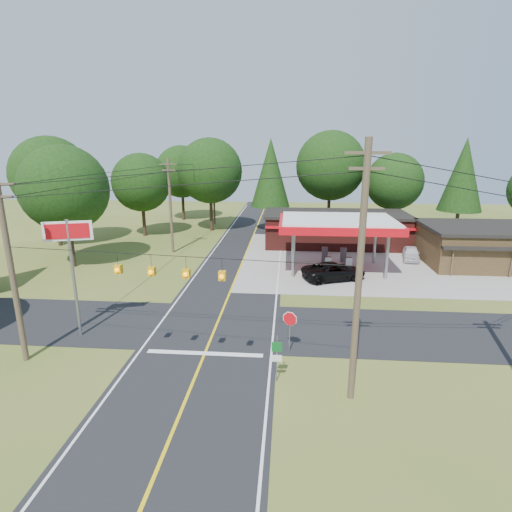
# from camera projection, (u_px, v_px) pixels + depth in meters

# --- Properties ---
(ground) EXTENTS (120.00, 120.00, 0.00)m
(ground) POSITION_uv_depth(u_px,v_px,m) (216.00, 326.00, 25.65)
(ground) COLOR #485B20
(ground) RESTS_ON ground
(main_highway) EXTENTS (8.00, 120.00, 0.02)m
(main_highway) POSITION_uv_depth(u_px,v_px,m) (216.00, 326.00, 25.65)
(main_highway) COLOR black
(main_highway) RESTS_ON ground
(cross_road) EXTENTS (70.00, 7.00, 0.02)m
(cross_road) POSITION_uv_depth(u_px,v_px,m) (216.00, 326.00, 25.65)
(cross_road) COLOR black
(cross_road) RESTS_ON ground
(lane_center_yellow) EXTENTS (0.15, 110.00, 0.00)m
(lane_center_yellow) POSITION_uv_depth(u_px,v_px,m) (216.00, 325.00, 25.65)
(lane_center_yellow) COLOR yellow
(lane_center_yellow) RESTS_ON main_highway
(gas_canopy) EXTENTS (10.60, 7.40, 4.88)m
(gas_canopy) POSITION_uv_depth(u_px,v_px,m) (338.00, 225.00, 36.32)
(gas_canopy) COLOR gray
(gas_canopy) RESTS_ON ground
(convenience_store) EXTENTS (16.40, 7.55, 3.80)m
(convenience_store) POSITION_uv_depth(u_px,v_px,m) (335.00, 229.00, 46.46)
(convenience_store) COLOR #551C18
(convenience_store) RESTS_ON ground
(utility_pole_near_right) EXTENTS (1.80, 0.30, 11.50)m
(utility_pole_near_right) POSITION_uv_depth(u_px,v_px,m) (359.00, 274.00, 16.76)
(utility_pole_near_right) COLOR #473828
(utility_pole_near_right) RESTS_ON ground
(utility_pole_near_left) EXTENTS (1.80, 0.30, 10.00)m
(utility_pole_near_left) POSITION_uv_depth(u_px,v_px,m) (11.00, 268.00, 20.22)
(utility_pole_near_left) COLOR #473828
(utility_pole_near_left) RESTS_ON ground
(utility_pole_far_left) EXTENTS (1.80, 0.30, 10.00)m
(utility_pole_far_left) POSITION_uv_depth(u_px,v_px,m) (170.00, 205.00, 42.21)
(utility_pole_far_left) COLOR #473828
(utility_pole_far_left) RESTS_ON ground
(utility_pole_north) EXTENTS (0.30, 0.30, 9.50)m
(utility_pole_north) POSITION_uv_depth(u_px,v_px,m) (214.00, 192.00, 58.55)
(utility_pole_north) COLOR #473828
(utility_pole_north) RESTS_ON ground
(overhead_beacons) EXTENTS (17.04, 2.04, 1.03)m
(overhead_beacons) POSITION_uv_depth(u_px,v_px,m) (168.00, 257.00, 18.32)
(overhead_beacons) COLOR black
(overhead_beacons) RESTS_ON ground
(treeline_backdrop) EXTENTS (70.27, 51.59, 13.30)m
(treeline_backdrop) POSITION_uv_depth(u_px,v_px,m) (258.00, 179.00, 46.69)
(treeline_backdrop) COLOR #332316
(treeline_backdrop) RESTS_ON ground
(suv_car) EXTENTS (6.98, 6.98, 1.51)m
(suv_car) POSITION_uv_depth(u_px,v_px,m) (334.00, 271.00, 34.40)
(suv_car) COLOR black
(suv_car) RESTS_ON ground
(sedan_car) EXTENTS (4.71, 4.71, 1.33)m
(sedan_car) POSITION_uv_depth(u_px,v_px,m) (411.00, 254.00, 40.49)
(sedan_car) COLOR silver
(sedan_car) RESTS_ON ground
(big_stop_sign) EXTENTS (2.56, 0.89, 7.17)m
(big_stop_sign) POSITION_uv_depth(u_px,v_px,m) (70.00, 250.00, 22.93)
(big_stop_sign) COLOR gray
(big_stop_sign) RESTS_ON ground
(octagonal_stop_sign) EXTENTS (0.80, 0.35, 2.44)m
(octagonal_stop_sign) POSITION_uv_depth(u_px,v_px,m) (290.00, 322.00, 21.91)
(octagonal_stop_sign) COLOR gray
(octagonal_stop_sign) RESTS_ON ground
(route_sign_post) EXTENTS (0.50, 0.10, 2.45)m
(route_sign_post) POSITION_uv_depth(u_px,v_px,m) (277.00, 355.00, 19.19)
(route_sign_post) COLOR gray
(route_sign_post) RESTS_ON ground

